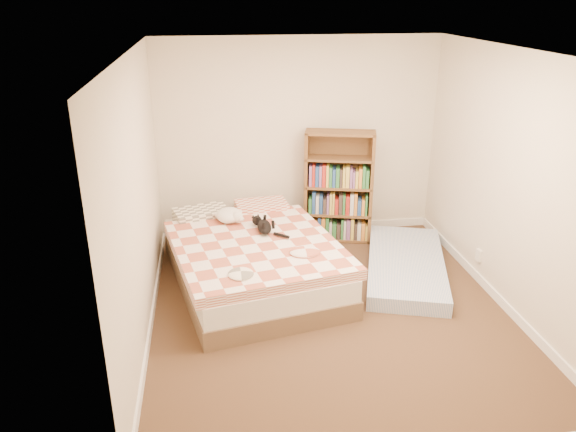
{
  "coord_description": "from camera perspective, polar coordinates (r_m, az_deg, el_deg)",
  "views": [
    {
      "loc": [
        -1.1,
        -4.75,
        2.97
      ],
      "look_at": [
        -0.38,
        0.3,
        0.92
      ],
      "focal_mm": 35.0,
      "sensor_mm": 36.0,
      "label": 1
    }
  ],
  "objects": [
    {
      "name": "room",
      "position": [
        5.19,
        4.61,
        1.82
      ],
      "size": [
        3.51,
        4.01,
        2.51
      ],
      "color": "#472D1E",
      "rests_on": "ground"
    },
    {
      "name": "bed",
      "position": [
        6.13,
        -3.67,
        -4.3
      ],
      "size": [
        1.98,
        2.5,
        0.6
      ],
      "rotation": [
        0.0,
        0.0,
        0.2
      ],
      "color": "brown",
      "rests_on": "room"
    },
    {
      "name": "bookshelf",
      "position": [
        7.11,
        5.07,
        1.69
      ],
      "size": [
        0.91,
        0.49,
        1.41
      ],
      "rotation": [
        0.0,
        0.0,
        -0.25
      ],
      "color": "brown",
      "rests_on": "room"
    },
    {
      "name": "floor_mattress",
      "position": [
        6.51,
        11.89,
        -4.96
      ],
      "size": [
        1.35,
        2.01,
        0.17
      ],
      "primitive_type": "cube",
      "rotation": [
        0.0,
        0.0,
        -0.3
      ],
      "color": "#7593C3",
      "rests_on": "room"
    },
    {
      "name": "black_cat",
      "position": [
        6.12,
        -2.42,
        -0.99
      ],
      "size": [
        0.27,
        0.58,
        0.13
      ],
      "rotation": [
        0.0,
        0.0,
        0.36
      ],
      "color": "black",
      "rests_on": "bed"
    },
    {
      "name": "white_dog",
      "position": [
        6.38,
        -5.91,
        0.07
      ],
      "size": [
        0.33,
        0.34,
        0.16
      ],
      "rotation": [
        0.0,
        0.0,
        -0.03
      ],
      "color": "white",
      "rests_on": "bed"
    }
  ]
}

